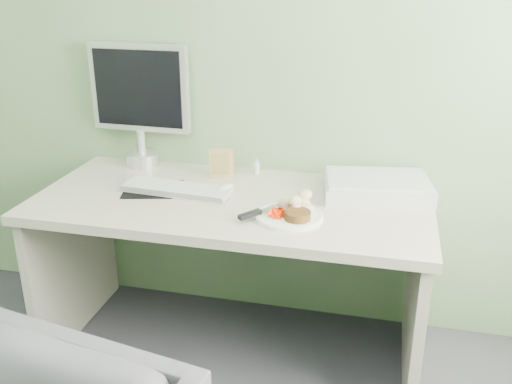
% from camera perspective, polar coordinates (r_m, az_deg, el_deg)
% --- Properties ---
extents(wall_back, '(3.50, 0.00, 3.50)m').
position_cam_1_polar(wall_back, '(2.52, -0.28, 15.80)').
color(wall_back, gray).
rests_on(wall_back, floor).
extents(desk, '(1.60, 0.75, 0.73)m').
position_cam_1_polar(desk, '(2.39, -2.38, -4.67)').
color(desk, beige).
rests_on(desk, floor).
extents(plate, '(0.25, 0.25, 0.01)m').
position_cam_1_polar(plate, '(2.13, 3.33, -2.48)').
color(plate, white).
rests_on(plate, desk).
extents(steak, '(0.13, 0.13, 0.03)m').
position_cam_1_polar(steak, '(2.09, 4.17, -2.34)').
color(steak, black).
rests_on(steak, plate).
extents(potato_pile, '(0.13, 0.11, 0.06)m').
position_cam_1_polar(potato_pile, '(2.17, 4.36, -1.03)').
color(potato_pile, tan).
rests_on(potato_pile, plate).
extents(carrot_heap, '(0.06, 0.05, 0.04)m').
position_cam_1_polar(carrot_heap, '(2.11, 1.94, -1.96)').
color(carrot_heap, '#FF3005').
rests_on(carrot_heap, plate).
extents(steak_knife, '(0.17, 0.22, 0.02)m').
position_cam_1_polar(steak_knife, '(2.12, 0.23, -1.99)').
color(steak_knife, silver).
rests_on(steak_knife, plate).
extents(mousepad, '(0.28, 0.26, 0.00)m').
position_cam_1_polar(mousepad, '(2.44, -10.24, 0.28)').
color(mousepad, black).
rests_on(mousepad, desk).
extents(keyboard, '(0.47, 0.17, 0.02)m').
position_cam_1_polar(keyboard, '(2.39, -7.89, 0.33)').
color(keyboard, white).
rests_on(keyboard, desk).
extents(computer_mouse, '(0.08, 0.11, 0.04)m').
position_cam_1_polar(computer_mouse, '(2.36, -3.08, 0.29)').
color(computer_mouse, white).
rests_on(computer_mouse, desk).
extents(photo_frame, '(0.10, 0.05, 0.13)m').
position_cam_1_polar(photo_frame, '(2.52, -3.49, 2.90)').
color(photo_frame, '#A77B4E').
rests_on(photo_frame, desk).
extents(eyedrop_bottle, '(0.03, 0.03, 0.07)m').
position_cam_1_polar(eyedrop_bottle, '(2.58, 0.08, 2.55)').
color(eyedrop_bottle, white).
rests_on(eyedrop_bottle, desk).
extents(scanner, '(0.47, 0.35, 0.07)m').
position_cam_1_polar(scanner, '(2.38, 11.98, 0.44)').
color(scanner, silver).
rests_on(scanner, desk).
extents(monitor, '(0.47, 0.15, 0.56)m').
position_cam_1_polar(monitor, '(2.68, -11.55, 9.17)').
color(monitor, silver).
rests_on(monitor, desk).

